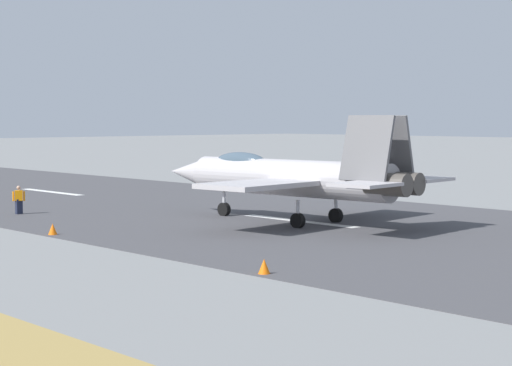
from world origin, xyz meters
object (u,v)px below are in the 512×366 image
(marker_cone_mid, at_px, (53,229))
(marker_cone_near, at_px, (264,267))
(fighter_jet, at_px, (290,176))
(crew_person, at_px, (19,200))

(marker_cone_mid, bearing_deg, marker_cone_near, 180.00)
(fighter_jet, relative_size, marker_cone_mid, 30.98)
(crew_person, xyz_separation_m, marker_cone_near, (-23.81, 3.26, -0.54))
(crew_person, distance_m, marker_cone_mid, 9.94)
(marker_cone_near, distance_m, marker_cone_mid, 14.44)
(crew_person, bearing_deg, marker_cone_mid, 160.81)
(crew_person, height_order, marker_cone_near, crew_person)
(fighter_jet, distance_m, crew_person, 15.95)
(marker_cone_near, bearing_deg, marker_cone_mid, 0.00)
(crew_person, relative_size, marker_cone_near, 2.98)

